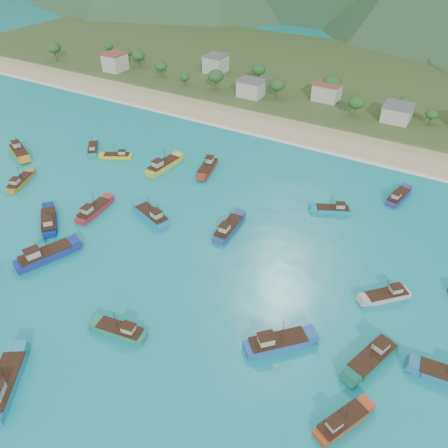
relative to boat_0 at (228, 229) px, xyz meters
The scene contains 25 objects.
ground 19.83m from the boat_0, 99.91° to the right, with size 600.00×600.00×0.00m, color #0D8A94.
beach 59.58m from the boat_0, 93.28° to the left, with size 400.00×18.00×1.20m, color beige.
land 120.53m from the boat_0, 91.62° to the left, with size 400.00×110.00×2.40m, color #385123.
surf_line 50.10m from the boat_0, 93.90° to the left, with size 400.00×2.50×0.08m, color white.
village 85.04m from the boat_0, 84.75° to the left, with size 221.16×29.80×6.93m.
vegetation 84.49m from the boat_0, 99.38° to the left, with size 274.59×26.00×9.05m.
boat_0 is the anchor object (origin of this frame).
boat_1 29.38m from the boat_0, 131.21° to the left, with size 5.56×10.85×6.15m.
boat_2 33.51m from the boat_0, 45.97° to the right, with size 10.07×10.14×6.52m.
boat_4 42.41m from the boat_0, 153.38° to the right, with size 10.17×9.39×6.33m.
boat_6 35.40m from the boat_0, 92.71° to the right, with size 9.58×4.20×5.47m.
boat_7 18.99m from the boat_0, 165.35° to the right, with size 11.17×6.49×6.33m.
boat_9 53.90m from the boat_0, 100.72° to the right, with size 9.51×11.98×7.08m.
boat_10 59.81m from the boat_0, behind, with size 5.87×9.84×5.59m.
boat_11 27.04m from the boat_0, 47.25° to the left, with size 9.01×6.16×5.18m.
boat_12 42.62m from the boat_0, 26.18° to the right, with size 6.58×11.12×6.31m.
boat_13 33.80m from the boat_0, 162.36° to the right, with size 3.92×10.47×6.05m.
boat_15 57.92m from the boat_0, 165.45° to the left, with size 7.85×8.52×5.30m.
boat_17 40.42m from the boat_0, 135.90° to the right, with size 7.72×12.49×7.10m.
boat_18 34.89m from the boat_0, 151.95° to the left, with size 4.37×11.69×6.76m.
boat_20 45.69m from the boat_0, 47.44° to the left, with size 4.44×9.74×5.55m.
boat_22 49.26m from the boat_0, 40.76° to the right, with size 6.39×9.19×5.29m.
boat_23 36.99m from the boat_0, ahead, with size 8.29×8.28×5.34m.
boat_24 73.64m from the boat_0, behind, with size 11.60×7.79×6.65m.
boat_32 48.88m from the boat_0, 162.34° to the left, with size 8.39×6.13×4.87m.
Camera 1 is at (42.93, -50.49, 61.65)m, focal length 35.00 mm.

